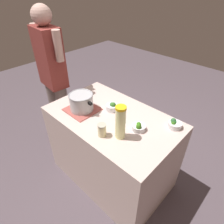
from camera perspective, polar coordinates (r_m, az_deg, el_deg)
ground_plane at (r=2.39m, az=-0.00°, el=-17.87°), size 8.00×8.00×0.00m
counter_slab at (r=2.06m, az=-0.00°, el=-10.82°), size 1.23×0.76×0.85m
dish_cloth at (r=1.88m, az=-8.86°, el=0.77°), size 0.29×0.28×0.01m
cooking_pot at (r=1.83m, az=-9.12°, el=3.07°), size 0.30×0.23×0.17m
lemonade_pitcher at (r=1.47m, az=2.54°, el=-3.10°), size 0.08×0.08×0.29m
mason_jar at (r=1.54m, az=-3.01°, el=-5.39°), size 0.07×0.07×0.11m
broccoli_bowl_front at (r=1.84m, az=0.05°, el=1.59°), size 0.12×0.12×0.09m
broccoli_bowl_center at (r=1.73m, az=18.10°, el=-3.45°), size 0.12×0.12×0.08m
broccoli_bowl_back at (r=1.63m, az=7.95°, el=-4.44°), size 0.12×0.12×0.08m
person_cook at (r=2.34m, az=-16.97°, el=9.53°), size 0.50×0.23×1.71m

